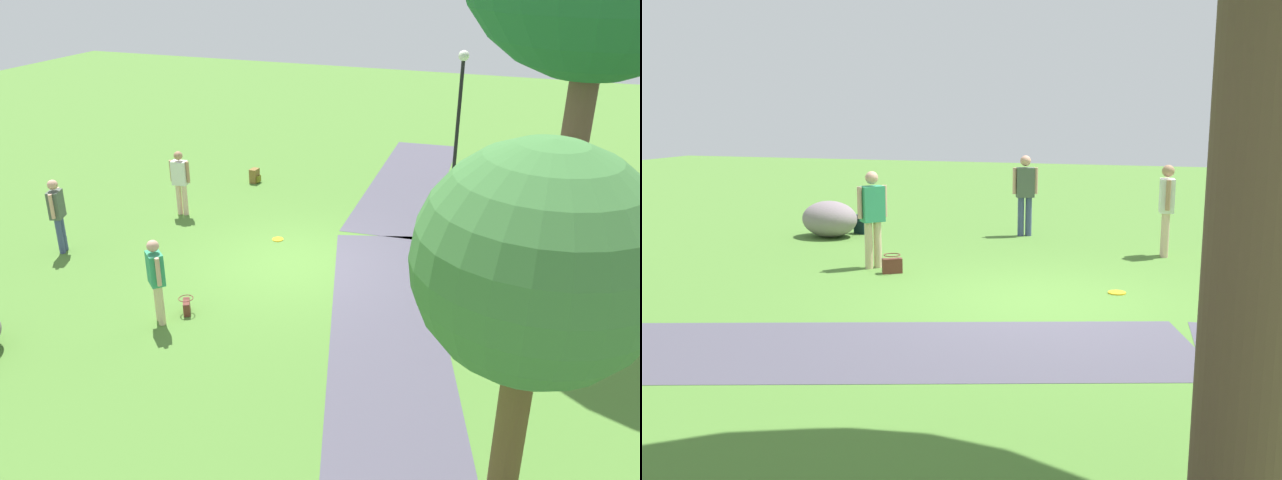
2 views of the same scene
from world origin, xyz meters
TOP-DOWN VIEW (x-y plane):
  - ground_plane at (0.00, 0.00)m, footprint 48.00×48.00m
  - footpath_segment_mid at (1.80, 2.55)m, footprint 8.23×4.29m
  - lawn_boulder at (5.03, -3.71)m, footprint 1.39×1.20m
  - woman_with_handbag at (3.01, -1.31)m, footprint 0.42×0.43m
  - man_near_boulder at (-1.59, -3.65)m, footprint 0.28×0.52m
  - passerby_on_path at (1.22, -4.98)m, footprint 0.49×0.35m
  - handbag_on_grass at (2.57, -1.04)m, footprint 0.37×0.37m
  - backpack_by_boulder at (4.57, -4.26)m, footprint 0.33×0.32m
  - frisbee_on_grass at (-0.99, -0.80)m, footprint 0.25×0.25m

SIDE VIEW (x-z plane):
  - ground_plane at x=0.00m, z-range 0.00..0.00m
  - footpath_segment_mid at x=1.80m, z-range 0.00..0.01m
  - frisbee_on_grass at x=-0.99m, z-range 0.00..0.02m
  - handbag_on_grass at x=2.57m, z-range -0.01..0.29m
  - backpack_by_boulder at x=4.57m, z-range -0.01..0.39m
  - lawn_boulder at x=5.03m, z-range 0.00..0.74m
  - woman_with_handbag at x=3.01m, z-range 0.12..1.73m
  - man_near_boulder at x=-1.59m, z-range 0.13..1.76m
  - passerby_on_path at x=1.22m, z-range 0.13..1.79m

